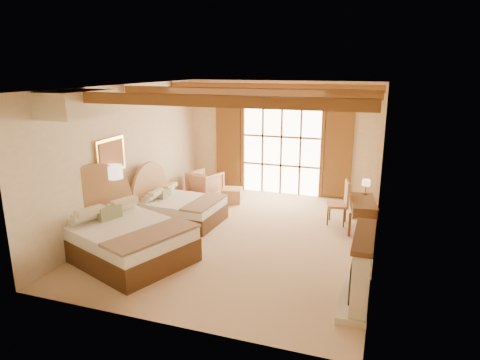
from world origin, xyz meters
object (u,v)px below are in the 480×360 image
at_px(bed_far, 176,206).
at_px(nightstand, 118,223).
at_px(bed_near, 120,236).
at_px(desk, 362,213).
at_px(armchair, 205,184).

xyz_separation_m(bed_far, nightstand, (-0.72, -1.33, -0.04)).
bearing_deg(nightstand, bed_near, -39.11).
relative_size(nightstand, desk, 0.49).
bearing_deg(armchair, nightstand, 98.61).
relative_size(bed_far, nightstand, 2.95).
bearing_deg(bed_near, desk, 57.04).
distance_m(bed_near, bed_far, 2.17).
distance_m(armchair, desk, 4.46).
xyz_separation_m(bed_near, desk, (4.30, 3.11, -0.09)).
distance_m(bed_far, nightstand, 1.51).
xyz_separation_m(nightstand, desk, (4.93, 2.28, 0.04)).
bearing_deg(bed_far, nightstand, -115.25).
bearing_deg(desk, armchair, 157.86).
bearing_deg(armchair, bed_far, 112.26).
bearing_deg(armchair, desk, -174.92).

